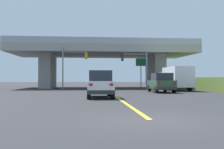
# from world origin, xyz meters

# --- Properties ---
(ground) EXTENTS (160.00, 160.00, 0.00)m
(ground) POSITION_xyz_m (0.00, 31.45, 0.00)
(ground) COLOR #2B2B2D
(overpass_bridge) EXTENTS (28.10, 10.94, 7.26)m
(overpass_bridge) POSITION_xyz_m (0.00, 31.45, 5.01)
(overpass_bridge) COLOR gray
(overpass_bridge) RESTS_ON ground
(lane_divider_stripe) EXTENTS (0.20, 28.30, 0.01)m
(lane_divider_stripe) POSITION_xyz_m (0.00, 14.15, 0.00)
(lane_divider_stripe) COLOR yellow
(lane_divider_stripe) RESTS_ON ground
(suv_lead) EXTENTS (1.92, 4.47, 2.02)m
(suv_lead) POSITION_xyz_m (-1.30, 10.42, 1.01)
(suv_lead) COLOR silver
(suv_lead) RESTS_ON ground
(suv_crossing) EXTENTS (2.13, 4.43, 2.02)m
(suv_crossing) POSITION_xyz_m (5.42, 17.08, 1.01)
(suv_crossing) COLOR #2D4C33
(suv_crossing) RESTS_ON ground
(box_truck) EXTENTS (2.33, 6.88, 2.86)m
(box_truck) POSITION_xyz_m (8.47, 21.42, 1.53)
(box_truck) COLOR silver
(box_truck) RESTS_ON ground
(traffic_signal_nearside) EXTENTS (3.61, 0.36, 5.40)m
(traffic_signal_nearside) POSITION_xyz_m (4.48, 25.12, 3.50)
(traffic_signal_nearside) COLOR slate
(traffic_signal_nearside) RESTS_ON ground
(traffic_signal_farside) EXTENTS (3.40, 0.36, 5.74)m
(traffic_signal_farside) POSITION_xyz_m (-4.60, 25.75, 3.67)
(traffic_signal_farside) COLOR slate
(traffic_signal_farside) RESTS_ON ground
(highway_sign) EXTENTS (1.67, 0.17, 4.80)m
(highway_sign) POSITION_xyz_m (5.91, 29.76, 3.55)
(highway_sign) COLOR slate
(highway_sign) RESTS_ON ground
(semi_truck_distant) EXTENTS (2.33, 6.75, 3.23)m
(semi_truck_distant) POSITION_xyz_m (0.66, 50.26, 1.68)
(semi_truck_distant) COLOR silver
(semi_truck_distant) RESTS_ON ground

